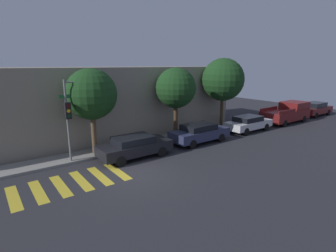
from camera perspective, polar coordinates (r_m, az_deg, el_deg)
ground_plane at (r=13.70m, az=-7.89°, el=-10.38°), size 60.00×60.00×0.00m
sidewalk at (r=17.14m, az=-14.47°, el=-5.51°), size 26.00×1.75×0.14m
building_row at (r=20.51m, az=-19.42°, el=4.59°), size 26.00×6.00×5.27m
crosswalk at (r=13.35m, az=-22.35°, el=-11.96°), size 6.15×2.60×0.00m
traffic_light_pole at (r=15.26m, az=-19.54°, el=4.08°), size 2.34×0.56×4.69m
sedan_near_corner at (r=15.79m, az=-7.24°, el=-4.37°), size 4.40×1.80×1.33m
sedan_middle at (r=18.79m, az=6.85°, el=-1.45°), size 4.43×1.80×1.35m
sedan_far_end at (r=22.88m, az=17.10°, el=0.62°), size 4.31×1.77×1.28m
pickup_truck at (r=27.78m, az=24.53°, el=2.68°), size 5.46×2.13×1.89m
sedan_tail_of_row at (r=32.80m, az=29.36°, el=3.31°), size 4.62×1.75×1.45m
tree_near_corner at (r=16.17m, az=-16.36°, el=6.60°), size 3.03×3.03×5.27m
tree_midblock at (r=19.26m, az=1.72°, el=8.23°), size 2.95×2.95×5.27m
tree_far_end at (r=22.65m, az=11.88°, el=9.82°), size 3.53×3.53×5.99m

